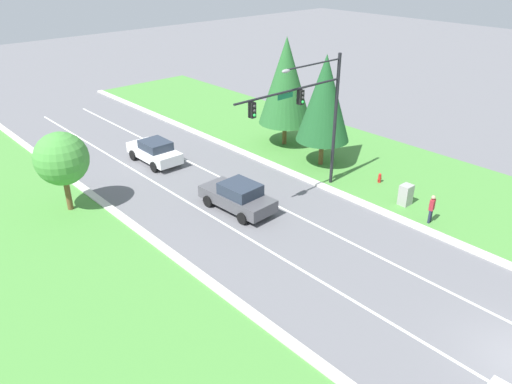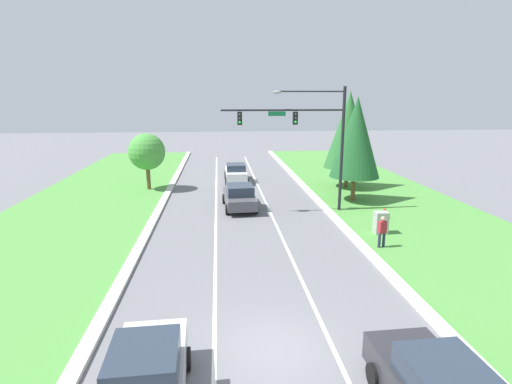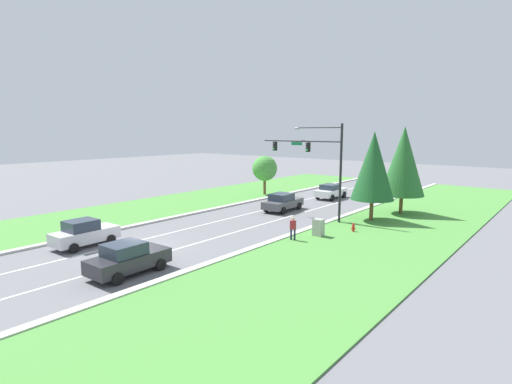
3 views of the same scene
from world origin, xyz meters
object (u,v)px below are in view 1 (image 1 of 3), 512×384
object	(u,v)px
traffic_signal_mast	(311,107)
oak_near_left_tree	(62,159)
conifer_near_right_tree	(286,81)
conifer_far_right_tree	(325,98)
white_sedan	(155,151)
fire_hydrant	(380,179)
utility_cabinet	(406,195)
graphite_sedan	(238,196)
pedestrian	(432,208)

from	to	relation	value
traffic_signal_mast	oak_near_left_tree	bearing A→B (deg)	146.65
conifer_near_right_tree	conifer_far_right_tree	size ratio (longest dim) A/B	1.06
white_sedan	oak_near_left_tree	xyz separation A→B (m)	(-7.30, -2.75, 2.32)
white_sedan	fire_hydrant	bearing A→B (deg)	-54.95
white_sedan	utility_cabinet	bearing A→B (deg)	-64.23
conifer_near_right_tree	conifer_far_right_tree	distance (m)	4.54
traffic_signal_mast	utility_cabinet	distance (m)	7.46
traffic_signal_mast	graphite_sedan	distance (m)	6.47
utility_cabinet	white_sedan	bearing A→B (deg)	115.83
traffic_signal_mast	graphite_sedan	xyz separation A→B (m)	(-4.41, 1.25, -4.57)
graphite_sedan	conifer_far_right_tree	bearing A→B (deg)	4.49
traffic_signal_mast	graphite_sedan	size ratio (longest dim) A/B	1.73
oak_near_left_tree	conifer_far_right_tree	bearing A→B (deg)	-18.60
utility_cabinet	conifer_near_right_tree	xyz separation A→B (m)	(1.77, 11.65, 4.21)
utility_cabinet	oak_near_left_tree	world-z (taller)	oak_near_left_tree
traffic_signal_mast	white_sedan	xyz separation A→B (m)	(-4.24, 10.35, -4.58)
graphite_sedan	white_sedan	distance (m)	9.10
conifer_far_right_tree	utility_cabinet	bearing A→B (deg)	-96.75
pedestrian	conifer_near_right_tree	bearing A→B (deg)	-113.80
graphite_sedan	white_sedan	world-z (taller)	graphite_sedan
traffic_signal_mast	conifer_near_right_tree	bearing A→B (deg)	54.48
fire_hydrant	conifer_far_right_tree	xyz separation A→B (m)	(-0.54, 4.46, 4.34)
pedestrian	conifer_far_right_tree	size ratio (longest dim) A/B	0.22
white_sedan	utility_cabinet	distance (m)	16.86
oak_near_left_tree	conifer_far_right_tree	size ratio (longest dim) A/B	0.62
fire_hydrant	conifer_far_right_tree	size ratio (longest dim) A/B	0.09
graphite_sedan	conifer_near_right_tree	world-z (taller)	conifer_near_right_tree
fire_hydrant	pedestrian	bearing A→B (deg)	-114.37
graphite_sedan	utility_cabinet	distance (m)	9.66
conifer_near_right_tree	oak_near_left_tree	xyz separation A→B (m)	(-16.42, 0.78, -1.70)
graphite_sedan	oak_near_left_tree	bearing A→B (deg)	135.15
traffic_signal_mast	fire_hydrant	xyz separation A→B (m)	(4.49, -2.08, -5.07)
pedestrian	fire_hydrant	xyz separation A→B (m)	(2.19, 4.82, -0.59)
graphite_sedan	pedestrian	size ratio (longest dim) A/B	2.78
fire_hydrant	conifer_far_right_tree	world-z (taller)	conifer_far_right_tree
utility_cabinet	pedestrian	xyz separation A→B (m)	(-0.80, -2.07, 0.29)
pedestrian	conifer_near_right_tree	distance (m)	14.50
white_sedan	fire_hydrant	xyz separation A→B (m)	(8.74, -12.42, -0.50)
utility_cabinet	conifer_far_right_tree	distance (m)	8.31
conifer_near_right_tree	conifer_far_right_tree	xyz separation A→B (m)	(-0.91, -4.44, -0.17)
white_sedan	utility_cabinet	xyz separation A→B (m)	(7.35, -15.17, -0.19)
utility_cabinet	conifer_near_right_tree	bearing A→B (deg)	81.37
fire_hydrant	oak_near_left_tree	distance (m)	18.94
utility_cabinet	oak_near_left_tree	size ratio (longest dim) A/B	0.28
graphite_sedan	oak_near_left_tree	size ratio (longest dim) A/B	1.01
utility_cabinet	pedestrian	distance (m)	2.24
traffic_signal_mast	utility_cabinet	size ratio (longest dim) A/B	6.24
pedestrian	utility_cabinet	bearing A→B (deg)	-124.22
pedestrian	white_sedan	bearing A→B (deg)	-82.42
traffic_signal_mast	utility_cabinet	world-z (taller)	traffic_signal_mast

